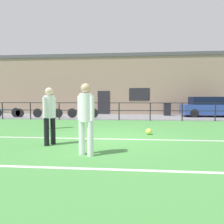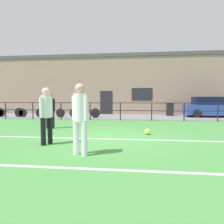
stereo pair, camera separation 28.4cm
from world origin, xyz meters
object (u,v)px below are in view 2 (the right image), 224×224
Objects in this scene: bicycle_parked_1 at (50,113)px; bicycle_parked_3 at (9,112)px; player_striker at (80,115)px; soccer_ball_match at (147,132)px; bicycle_parked_2 at (85,113)px; player_goalkeeper at (50,108)px; parked_car_red at (213,107)px; bicycle_parked_0 at (12,113)px; player_winger at (46,112)px; trash_bin_0 at (170,109)px.

bicycle_parked_3 is at bearing 180.00° from bicycle_parked_1.
soccer_ball_match is at bearing -95.45° from player_striker.
soccer_ball_match is 0.10× the size of bicycle_parked_2.
bicycle_parked_2 is at bearing -51.36° from player_striker.
soccer_ball_match is at bearing 154.91° from player_goalkeeper.
bicycle_parked_0 is (-15.15, -1.96, -0.39)m from parked_car_red.
bicycle_parked_0 is at bearing 180.00° from bicycle_parked_1.
player_goalkeeper is 7.19× the size of soccer_ball_match.
player_winger is 0.72× the size of bicycle_parked_0.
player_striker is (2.63, -4.23, 0.05)m from player_goalkeeper.
parked_car_red is at bearing -154.25° from player_goalkeeper.
player_striker reaches higher than bicycle_parked_2.
player_winger reaches higher than trash_bin_0.
player_winger reaches higher than bicycle_parked_1.
player_winger reaches higher than bicycle_parked_0.
player_goalkeeper is at bearing -33.35° from player_striker.
player_goalkeeper is 3.48m from player_winger.
bicycle_parked_3 is at bearing -167.90° from trash_bin_0.
player_striker is 7.57× the size of soccer_ball_match.
soccer_ball_match is at bearing 147.64° from player_winger.
player_striker is 1.02× the size of player_winger.
bicycle_parked_1 is (-6.75, 6.40, 0.25)m from soccer_ball_match.
bicycle_parked_2 is (2.61, 0.00, 0.01)m from bicycle_parked_1.
bicycle_parked_3 is (-8.22, 9.48, -0.62)m from player_striker.
trash_bin_0 is (-3.09, 0.68, -0.20)m from parked_car_red.
bicycle_parked_3 is at bearing -180.00° from bicycle_parked_0.
bicycle_parked_1 is at bearing -170.83° from parked_car_red.
player_winger is 0.77× the size of bicycle_parked_1.
bicycle_parked_3 is (-5.59, 5.25, -0.57)m from player_goalkeeper.
player_winger is at bearing 101.50° from player_goalkeeper.
player_winger is 10.93m from bicycle_parked_3.
bicycle_parked_3 reaches higher than bicycle_parked_0.
player_goalkeeper is at bearing -143.71° from parked_car_red.
bicycle_parked_2 is at bearing 122.89° from soccer_ball_match.
soccer_ball_match is at bearing -104.27° from trash_bin_0.
bicycle_parked_0 is 3.02m from bicycle_parked_1.
player_goalkeeper is at bearing -44.51° from bicycle_parked_0.
trash_bin_0 is at bearing 22.29° from bicycle_parked_2.
parked_car_red is at bearing 164.84° from player_winger.
player_goalkeeper is at bearing -133.91° from player_winger.
bicycle_parked_0 is at bearing 0.00° from bicycle_parked_3.
bicycle_parked_3 is at bearing -53.75° from player_goalkeeper.
player_striker reaches higher than bicycle_parked_3.
parked_car_red is at bearing 57.18° from soccer_ball_match.
bicycle_parked_3 is (-10.01, 6.40, 0.26)m from soccer_ball_match.
parked_car_red is 1.91× the size of bicycle_parked_1.
parked_car_red reaches higher than bicycle_parked_1.
bicycle_parked_0 is 1.05× the size of bicycle_parked_2.
bicycle_parked_1 is (-3.63, 8.47, -0.61)m from player_winger.
bicycle_parked_2 is 2.16× the size of trash_bin_0.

